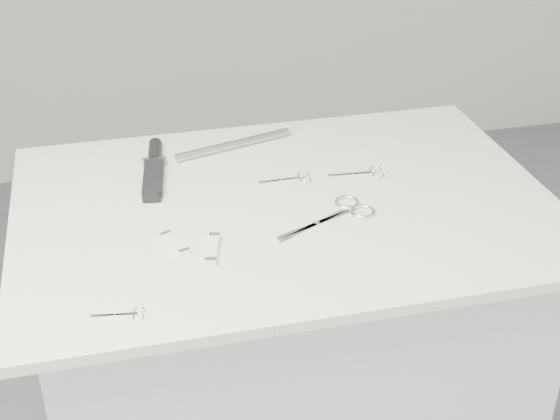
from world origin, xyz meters
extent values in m
cube|color=silver|center=(0.00, 0.00, 0.45)|extent=(0.90, 0.60, 0.90)
cube|color=beige|center=(0.00, 0.00, 0.91)|extent=(1.00, 0.70, 0.02)
cube|color=white|center=(0.03, -0.09, 0.92)|extent=(0.17, 0.10, 0.00)
cylinder|color=white|center=(0.03, -0.09, 0.92)|extent=(0.01, 0.01, 0.00)
torus|color=white|center=(0.11, -0.04, 0.92)|extent=(0.05, 0.05, 0.01)
torus|color=white|center=(0.13, -0.07, 0.92)|extent=(0.05, 0.05, 0.01)
cube|color=white|center=(0.15, 0.07, 0.92)|extent=(0.10, 0.02, 0.00)
cylinder|color=white|center=(0.15, 0.07, 0.92)|extent=(0.01, 0.01, 0.00)
torus|color=white|center=(0.21, 0.08, 0.92)|extent=(0.03, 0.03, 0.00)
torus|color=white|center=(0.20, 0.06, 0.92)|extent=(0.03, 0.03, 0.00)
cube|color=white|center=(0.01, 0.08, 0.92)|extent=(0.09, 0.02, 0.00)
cylinder|color=white|center=(0.01, 0.08, 0.92)|extent=(0.01, 0.01, 0.00)
torus|color=white|center=(0.06, 0.09, 0.92)|extent=(0.02, 0.02, 0.00)
torus|color=white|center=(0.06, 0.07, 0.92)|extent=(0.02, 0.02, 0.00)
cube|color=white|center=(-0.33, -0.27, 0.92)|extent=(0.07, 0.02, 0.00)
cylinder|color=white|center=(-0.33, -0.27, 0.92)|extent=(0.00, 0.00, 0.00)
torus|color=white|center=(-0.29, -0.27, 0.92)|extent=(0.02, 0.02, 0.00)
torus|color=white|center=(-0.30, -0.28, 0.92)|extent=(0.02, 0.02, 0.00)
cube|color=black|center=(-0.23, 0.14, 0.93)|extent=(0.06, 0.14, 0.02)
cube|color=#9A9DA2|center=(-0.22, 0.21, 0.93)|extent=(0.05, 0.01, 0.02)
cylinder|color=black|center=(-0.22, 0.25, 0.93)|extent=(0.04, 0.09, 0.03)
cube|color=white|center=(-0.16, -0.13, 0.93)|extent=(0.04, 0.09, 0.01)
cube|color=white|center=(-0.15, -0.10, 0.93)|extent=(0.02, 0.01, 0.01)
cube|color=white|center=(-0.17, -0.17, 0.93)|extent=(0.02, 0.01, 0.01)
cube|color=white|center=(-0.22, -0.10, 0.92)|extent=(0.04, 0.07, 0.01)
cube|color=white|center=(-0.23, -0.07, 0.92)|extent=(0.02, 0.01, 0.01)
cube|color=white|center=(-0.21, -0.13, 0.92)|extent=(0.02, 0.01, 0.01)
cylinder|color=#9A9DA2|center=(-0.05, 0.25, 0.93)|extent=(0.26, 0.09, 0.02)
camera|label=1|loc=(-0.31, -1.22, 1.65)|focal=50.00mm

